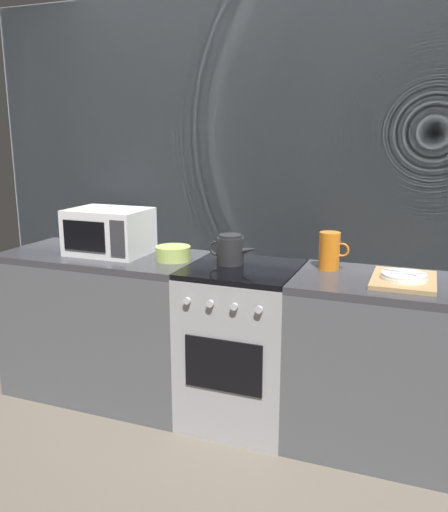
{
  "coord_description": "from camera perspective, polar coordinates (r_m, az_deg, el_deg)",
  "views": [
    {
      "loc": [
        0.91,
        -2.63,
        1.61
      ],
      "look_at": [
        -0.11,
        0.0,
        0.95
      ],
      "focal_mm": 37.13,
      "sensor_mm": 36.0,
      "label": 1
    }
  ],
  "objects": [
    {
      "name": "kettle",
      "position": [
        2.91,
        0.71,
        0.68
      ],
      "size": [
        0.28,
        0.15,
        0.17
      ],
      "color": "#262628",
      "rests_on": "stove_unit"
    },
    {
      "name": "counter_left",
      "position": [
        3.4,
        -12.57,
        -7.13
      ],
      "size": [
        1.2,
        0.6,
        0.9
      ],
      "color": "#515459",
      "rests_on": "ground_plane"
    },
    {
      "name": "pitcher",
      "position": [
        2.86,
        11.31,
        0.56
      ],
      "size": [
        0.16,
        0.11,
        0.2
      ],
      "color": "orange",
      "rests_on": "counter_right"
    },
    {
      "name": "counter_right",
      "position": [
        2.88,
        19.56,
        -11.43
      ],
      "size": [
        1.2,
        0.6,
        0.9
      ],
      "color": "#515459",
      "rests_on": "ground_plane"
    },
    {
      "name": "microwave",
      "position": [
        3.23,
        -12.28,
        2.61
      ],
      "size": [
        0.46,
        0.35,
        0.27
      ],
      "color": "white",
      "rests_on": "counter_left"
    },
    {
      "name": "ground_plane",
      "position": [
        3.22,
        1.96,
        -16.87
      ],
      "size": [
        8.0,
        8.0,
        0.0
      ],
      "primitive_type": "plane",
      "color": "#6B6054"
    },
    {
      "name": "stove_unit",
      "position": [
        3.02,
        2.02,
        -9.48
      ],
      "size": [
        0.6,
        0.63,
        0.9
      ],
      "color": "#9E9EA3",
      "rests_on": "ground_plane"
    },
    {
      "name": "mixing_bowl",
      "position": [
        3.03,
        -5.49,
        0.31
      ],
      "size": [
        0.2,
        0.2,
        0.08
      ],
      "primitive_type": "cylinder",
      "color": "#B7D166",
      "rests_on": "counter_left"
    },
    {
      "name": "back_wall",
      "position": [
        3.12,
        4.1,
        5.57
      ],
      "size": [
        3.6,
        0.05,
        2.4
      ],
      "color": "gray",
      "rests_on": "ground_plane"
    },
    {
      "name": "dish_pile",
      "position": [
        2.72,
        18.8,
        -2.32
      ],
      "size": [
        0.3,
        0.4,
        0.06
      ],
      "color": "tan",
      "rests_on": "counter_right"
    }
  ]
}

